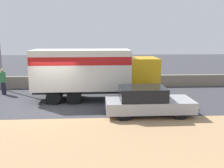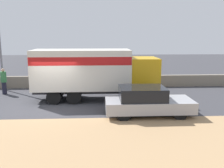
% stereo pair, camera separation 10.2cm
% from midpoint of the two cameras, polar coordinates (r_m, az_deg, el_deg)
% --- Properties ---
extents(ground_plane, '(80.00, 80.00, 0.00)m').
position_cam_midpoint_polar(ground_plane, '(13.99, -13.49, -5.62)').
color(ground_plane, '#38383D').
extents(dirt_shoulder_foreground, '(60.00, 6.74, 0.04)m').
position_cam_midpoint_polar(dirt_shoulder_foreground, '(9.30, -19.00, -14.45)').
color(dirt_shoulder_foreground, tan).
rests_on(dirt_shoulder_foreground, ground_plane).
extents(stone_wall_backdrop, '(60.00, 0.35, 0.90)m').
position_cam_midpoint_polar(stone_wall_backdrop, '(19.50, -10.66, 0.50)').
color(stone_wall_backdrop, gray).
rests_on(stone_wall_backdrop, ground_plane).
extents(box_truck, '(7.54, 2.42, 3.11)m').
position_cam_midpoint_polar(box_truck, '(15.30, -4.68, 3.14)').
color(box_truck, gold).
rests_on(box_truck, ground_plane).
extents(car_hatchback, '(4.30, 1.87, 1.45)m').
position_cam_midpoint_polar(car_hatchback, '(12.53, 7.73, -3.91)').
color(car_hatchback, '#9E9EA3').
rests_on(car_hatchback, ground_plane).
extents(pedestrian, '(0.39, 0.39, 1.77)m').
position_cam_midpoint_polar(pedestrian, '(18.40, -23.79, 0.62)').
color(pedestrian, '#1E1E2D').
rests_on(pedestrian, ground_plane).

